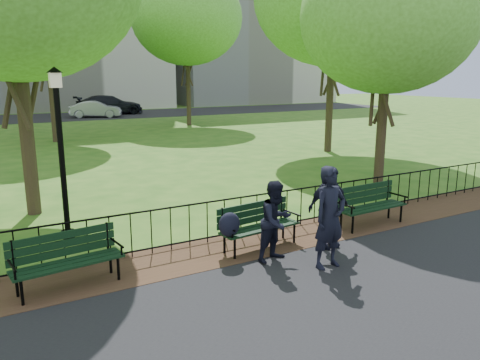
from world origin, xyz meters
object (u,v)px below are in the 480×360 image
tree_far_e (187,17)px  person_left (330,218)px  person_right (329,207)px  sedan_silver (96,109)px  tree_far_c (44,2)px  park_bench_left_a (66,254)px  park_bench_right_a (369,201)px  person_mid (276,221)px  tree_near_e (389,18)px  sedan_dark (109,105)px  park_bench_main (244,222)px  lamppost (61,148)px

tree_far_e → person_left: bearing=-107.9°
person_right → sedan_silver: bearing=85.1°
tree_far_c → park_bench_left_a: bearing=-98.1°
park_bench_right_a → person_mid: size_ratio=1.19×
park_bench_left_a → tree_far_e: 26.19m
tree_near_e → sedan_dark: bearing=90.6°
tree_near_e → person_left: size_ratio=3.93×
tree_near_e → sedan_silver: (-2.10, 28.94, -4.38)m
person_right → person_mid: bearing=-177.1°
tree_far_e → person_mid: size_ratio=6.72×
tree_near_e → tree_far_c: 17.25m
person_mid → sedan_dark: 35.37m
park_bench_main → lamppost: size_ratio=0.54×
tree_far_c → person_right: bearing=-83.1°
tree_near_e → person_mid: size_ratio=4.77×
person_left → person_mid: size_ratio=1.21×
park_bench_left_a → person_right: bearing=-14.8°
park_bench_main → sedan_silver: sedan_silver is taller
park_bench_right_a → sedan_dark: (2.84, 34.17, 0.26)m
park_bench_main → tree_near_e: tree_near_e is taller
park_bench_left_a → lamppost: size_ratio=0.50×
tree_far_c → person_mid: 20.01m
lamppost → person_left: size_ratio=1.93×
tree_far_e → person_left: 25.82m
park_bench_right_a → person_right: bearing=-161.9°
park_bench_main → park_bench_left_a: bearing=171.5°
park_bench_left_a → tree_far_c: 19.50m
person_mid → tree_far_c: bearing=79.1°
park_bench_main → sedan_silver: (4.46, 31.80, 0.06)m
person_left → sedan_dark: (5.25, 35.61, -0.09)m
tree_far_e → sedan_silver: size_ratio=2.53×
tree_far_e → park_bench_left_a: bearing=-118.1°
tree_near_e → person_left: bearing=-143.0°
tree_near_e → sedan_silver: bearing=94.1°
person_right → sedan_dark: bearing=82.6°
park_bench_left_a → person_left: 4.53m
lamppost → person_mid: bearing=-45.9°
tree_far_c → tree_far_e: bearing=23.6°
tree_far_e → person_right: 24.92m
tree_near_e → person_left: 8.12m
park_bench_left_a → park_bench_right_a: size_ratio=0.99×
park_bench_main → person_mid: size_ratio=1.26×
park_bench_main → tree_far_c: bearing=86.0°
park_bench_main → person_mid: 0.72m
lamppost → tree_near_e: bearing=1.3°
tree_far_c → person_left: size_ratio=5.35×
park_bench_left_a → person_mid: 3.69m
lamppost → park_bench_left_a: bearing=-99.9°
sedan_silver → sedan_dark: (1.76, 2.46, 0.17)m
tree_near_e → park_bench_left_a: bearing=-164.6°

